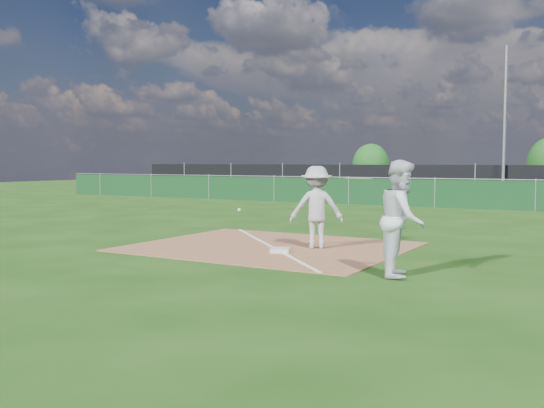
# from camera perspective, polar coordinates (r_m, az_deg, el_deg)

# --- Properties ---
(ground) EXTENTS (90.00, 90.00, 0.00)m
(ground) POSITION_cam_1_polar(r_m,az_deg,el_deg) (22.23, 11.66, -1.17)
(ground) COLOR #1A420E
(ground) RESTS_ON ground
(infield_dirt) EXTENTS (6.00, 5.00, 0.02)m
(infield_dirt) POSITION_cam_1_polar(r_m,az_deg,el_deg) (14.05, -0.18, -4.02)
(infield_dirt) COLOR brown
(infield_dirt) RESTS_ON ground
(foul_line) EXTENTS (5.01, 5.01, 0.01)m
(foul_line) POSITION_cam_1_polar(r_m,az_deg,el_deg) (14.05, -0.18, -3.96)
(foul_line) COLOR white
(foul_line) RESTS_ON infield_dirt
(green_fence) EXTENTS (44.00, 0.05, 1.20)m
(green_fence) POSITION_cam_1_polar(r_m,az_deg,el_deg) (26.97, 15.08, 0.95)
(green_fence) COLOR #0E3417
(green_fence) RESTS_ON ground
(dirt_mound) EXTENTS (3.38, 2.60, 1.17)m
(dirt_mound) POSITION_cam_1_polar(r_m,az_deg,el_deg) (31.89, 8.04, 1.47)
(dirt_mound) COLOR olive
(dirt_mound) RESTS_ON ground
(black_fence) EXTENTS (46.00, 0.04, 1.80)m
(black_fence) POSITION_cam_1_polar(r_m,az_deg,el_deg) (34.73, 18.56, 2.03)
(black_fence) COLOR black
(black_fence) RESTS_ON ground
(parking_lot) EXTENTS (46.00, 9.00, 0.01)m
(parking_lot) POSITION_cam_1_polar(r_m,az_deg,el_deg) (39.67, 20.00, 0.92)
(parking_lot) COLOR black
(parking_lot) RESTS_ON ground
(light_pole) EXTENTS (0.16, 0.16, 8.00)m
(light_pole) POSITION_cam_1_polar(r_m,az_deg,el_deg) (34.21, 21.05, 7.14)
(light_pole) COLOR slate
(light_pole) RESTS_ON ground
(first_base) EXTENTS (0.53, 0.53, 0.08)m
(first_base) POSITION_cam_1_polar(r_m,az_deg,el_deg) (13.13, 0.74, -4.36)
(first_base) COLOR silver
(first_base) RESTS_ON infield_dirt
(play_at_first) EXTENTS (2.74, 1.19, 1.86)m
(play_at_first) POSITION_cam_1_polar(r_m,az_deg,el_deg) (13.66, 4.21, -0.31)
(play_at_first) COLOR #BABABD
(play_at_first) RESTS_ON infield_dirt
(runner) EXTENTS (0.98, 1.13, 2.00)m
(runner) POSITION_cam_1_polar(r_m,az_deg,el_deg) (10.61, 12.14, -1.33)
(runner) COLOR silver
(runner) RESTS_ON ground
(car_left) EXTENTS (4.82, 3.38, 1.52)m
(car_left) POSITION_cam_1_polar(r_m,az_deg,el_deg) (41.27, 13.23, 2.23)
(car_left) COLOR #B9BBC1
(car_left) RESTS_ON parking_lot
(car_mid) EXTENTS (5.12, 2.38, 1.63)m
(car_mid) POSITION_cam_1_polar(r_m,az_deg,el_deg) (39.40, 20.33, 2.08)
(car_mid) COLOR black
(car_mid) RESTS_ON parking_lot
(tree_left) EXTENTS (2.83, 2.83, 3.36)m
(tree_left) POSITION_cam_1_polar(r_m,az_deg,el_deg) (47.35, 9.27, 3.65)
(tree_left) COLOR #382316
(tree_left) RESTS_ON ground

